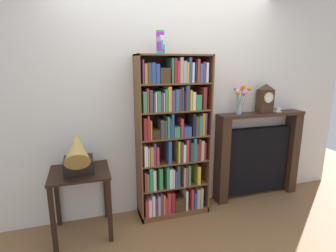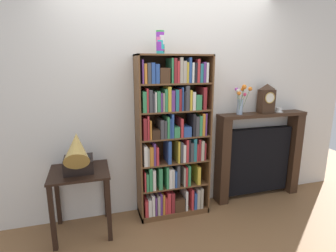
{
  "view_description": "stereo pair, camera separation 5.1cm",
  "coord_description": "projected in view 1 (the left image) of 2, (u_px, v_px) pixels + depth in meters",
  "views": [
    {
      "loc": [
        -0.93,
        -2.61,
        1.74
      ],
      "look_at": [
        -0.06,
        0.13,
        1.07
      ],
      "focal_mm": 28.36,
      "sensor_mm": 36.0,
      "label": 1
    },
    {
      "loc": [
        -0.88,
        -2.62,
        1.74
      ],
      "look_at": [
        -0.06,
        0.13,
        1.07
      ],
      "focal_mm": 28.36,
      "sensor_mm": 36.0,
      "label": 2
    }
  ],
  "objects": [
    {
      "name": "mantel_clock",
      "position": [
        265.0,
        98.0,
        3.32
      ],
      "size": [
        0.18,
        0.14,
        0.36
      ],
      "color": "#382316",
      "rests_on": "fireplace_mantel"
    },
    {
      "name": "flower_vase",
      "position": [
        240.0,
        99.0,
        3.2
      ],
      "size": [
        0.2,
        0.17,
        0.37
      ],
      "color": "#99B2D1",
      "rests_on": "fireplace_mantel"
    },
    {
      "name": "teacup_with_saucer",
      "position": [
        277.0,
        110.0,
        3.42
      ],
      "size": [
        0.12,
        0.11,
        0.06
      ],
      "color": "white",
      "rests_on": "fireplace_mantel"
    },
    {
      "name": "side_table_left",
      "position": [
        81.0,
        186.0,
        2.7
      ],
      "size": [
        0.58,
        0.52,
        0.69
      ],
      "color": "black",
      "rests_on": "ground"
    },
    {
      "name": "cup_stack",
      "position": [
        160.0,
        42.0,
        2.69
      ],
      "size": [
        0.09,
        0.09,
        0.23
      ],
      "color": "#28B2B7",
      "rests_on": "bookshelf"
    },
    {
      "name": "fireplace_mantel",
      "position": [
        257.0,
        156.0,
        3.5
      ],
      "size": [
        1.19,
        0.21,
        1.14
      ],
      "color": "#382316",
      "rests_on": "ground"
    },
    {
      "name": "wall_back",
      "position": [
        175.0,
        101.0,
        3.12
      ],
      "size": [
        4.78,
        0.08,
        2.64
      ],
      "primitive_type": "cube",
      "color": "silver",
      "rests_on": "ground"
    },
    {
      "name": "ground_plane",
      "position": [
        176.0,
        218.0,
        3.09
      ],
      "size": [
        7.78,
        6.4,
        0.02
      ],
      "primitive_type": "cube",
      "color": "brown"
    },
    {
      "name": "gramophone",
      "position": [
        78.0,
        154.0,
        2.53
      ],
      "size": [
        0.28,
        0.49,
        0.49
      ],
      "color": "black",
      "rests_on": "side_table_left"
    },
    {
      "name": "bookshelf",
      "position": [
        173.0,
        140.0,
        3.0
      ],
      "size": [
        0.82,
        0.31,
        1.84
      ],
      "color": "brown",
      "rests_on": "ground"
    }
  ]
}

